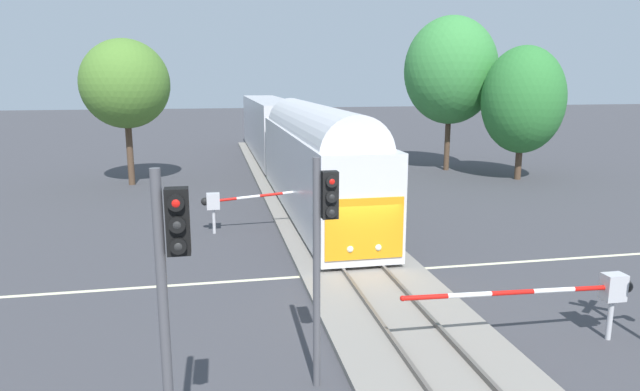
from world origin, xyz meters
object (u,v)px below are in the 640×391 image
traffic_signal_near_left (171,287)px  maple_right_background (523,100)px  commuter_train (287,138)px  oak_behind_train (125,84)px  crossing_gate_near (587,291)px  traffic_signal_median (323,237)px  oak_far_right (451,71)px  crossing_gate_far (227,201)px

traffic_signal_near_left → maple_right_background: 33.30m
commuter_train → oak_behind_train: bearing=178.9°
crossing_gate_near → traffic_signal_median: 7.36m
commuter_train → crossing_gate_near: bearing=-80.3°
crossing_gate_near → traffic_signal_near_left: bearing=-159.4°
commuter_train → oak_far_right: size_ratio=3.73×
crossing_gate_near → maple_right_background: maple_right_background is taller
traffic_signal_near_left → commuter_train: bearing=78.8°
maple_right_background → oak_behind_train: bearing=173.2°
traffic_signal_near_left → maple_right_background: size_ratio=0.62×
traffic_signal_median → oak_far_right: 31.47m
crossing_gate_near → crossing_gate_far: (-8.65, 12.41, 0.03)m
oak_far_right → oak_behind_train: oak_far_right is taller
crossing_gate_far → traffic_signal_near_left: 16.35m
crossing_gate_near → maple_right_background: (10.98, 22.11, 3.88)m
crossing_gate_near → oak_behind_train: size_ratio=0.69×
commuter_train → traffic_signal_near_left: size_ratio=7.54×
traffic_signal_median → oak_far_right: (14.89, 27.46, 3.77)m
oak_behind_train → commuter_train: bearing=-1.1°
traffic_signal_near_left → maple_right_background: (20.94, 25.84, 1.62)m
crossing_gate_near → traffic_signal_near_left: traffic_signal_near_left is taller
commuter_train → oak_behind_train: size_ratio=4.53×
traffic_signal_near_left → traffic_signal_median: traffic_signal_near_left is taller
traffic_signal_median → oak_far_right: oak_far_right is taller
traffic_signal_near_left → oak_behind_train: oak_behind_train is taller
commuter_train → traffic_signal_median: size_ratio=8.03×
commuter_train → crossing_gate_near: size_ratio=6.54×
traffic_signal_median → traffic_signal_near_left: bearing=-134.5°
crossing_gate_near → maple_right_background: 24.99m
maple_right_background → oak_far_right: (-3.13, 4.60, 1.93)m
traffic_signal_near_left → oak_far_right: size_ratio=0.50×
crossing_gate_far → maple_right_background: (19.63, 9.70, 3.85)m
crossing_gate_near → crossing_gate_far: crossing_gate_far is taller
maple_right_background → oak_far_right: bearing=124.3°
traffic_signal_near_left → oak_far_right: bearing=59.7°
crossing_gate_far → maple_right_background: size_ratio=0.65×
crossing_gate_near → oak_behind_train: oak_behind_train is taller
traffic_signal_near_left → oak_far_right: oak_far_right is taller
maple_right_background → commuter_train: bearing=169.5°
crossing_gate_far → traffic_signal_median: 13.42m
crossing_gate_near → maple_right_background: size_ratio=0.72×
maple_right_background → traffic_signal_near_left: bearing=-129.0°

